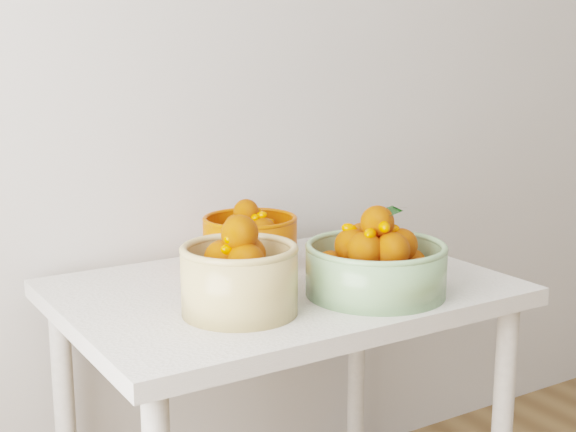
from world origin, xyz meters
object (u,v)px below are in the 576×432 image
object	(u,v)px
table	(282,323)
bowl_orange	(250,240)
bowl_cream	(239,276)
bowl_green	(376,264)

from	to	relation	value
table	bowl_orange	xyz separation A→B (m)	(0.01, 0.17, 0.16)
bowl_cream	table	bearing A→B (deg)	35.37
table	bowl_cream	distance (m)	0.28
bowl_green	bowl_orange	xyz separation A→B (m)	(-0.12, 0.35, -0.00)
table	bowl_cream	xyz separation A→B (m)	(-0.18, -0.13, 0.18)
bowl_cream	bowl_orange	distance (m)	0.36
bowl_cream	bowl_orange	bearing A→B (deg)	57.25
bowl_green	bowl_orange	world-z (taller)	bowl_green
table	bowl_cream	bearing A→B (deg)	-144.63
table	bowl_cream	world-z (taller)	bowl_cream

